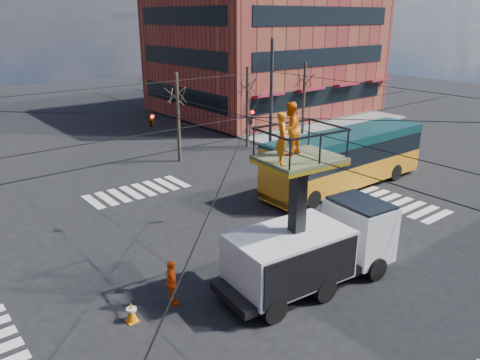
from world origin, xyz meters
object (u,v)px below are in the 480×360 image
object	(u,v)px
traffic_cone	(132,312)
flagger	(309,184)
worker_ground	(172,283)
utility_truck	(313,230)
city_bus	(345,158)

from	to	relation	value
traffic_cone	flagger	world-z (taller)	flagger
worker_ground	utility_truck	bearing A→B (deg)	-97.41
city_bus	utility_truck	bearing A→B (deg)	-146.06
city_bus	traffic_cone	size ratio (longest dim) A/B	15.68
utility_truck	traffic_cone	distance (m)	6.86
city_bus	flagger	bearing A→B (deg)	-172.19
utility_truck	flagger	xyz separation A→B (m)	(5.81, 5.63, -1.14)
city_bus	flagger	distance (m)	3.52
utility_truck	city_bus	xyz separation A→B (m)	(9.23, 6.06, -0.44)
utility_truck	flagger	world-z (taller)	utility_truck
utility_truck	traffic_cone	xyz separation A→B (m)	(-6.31, 2.01, -1.80)
flagger	worker_ground	bearing A→B (deg)	-111.79
utility_truck	flagger	size ratio (longest dim) A/B	3.54
traffic_cone	utility_truck	bearing A→B (deg)	-17.64
city_bus	traffic_cone	world-z (taller)	city_bus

